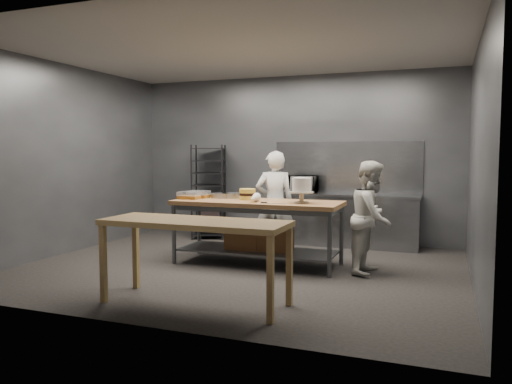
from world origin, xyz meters
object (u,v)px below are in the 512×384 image
at_px(chef_right, 372,217).
at_px(frosted_cake_stand, 302,187).
at_px(near_counter, 195,228).
at_px(chef_behind, 275,203).
at_px(microwave, 301,184).
at_px(work_table, 257,225).
at_px(layer_cake, 247,194).
at_px(speed_rack, 209,192).

bearing_deg(chef_right, frosted_cake_stand, 107.02).
relative_size(near_counter, frosted_cake_stand, 5.79).
relative_size(near_counter, chef_behind, 1.23).
xyz_separation_m(near_counter, microwave, (0.06, 3.89, 0.24)).
bearing_deg(work_table, chef_behind, 89.39).
xyz_separation_m(chef_right, layer_cake, (-1.79, 0.03, 0.25)).
bearing_deg(speed_rack, near_counter, -65.67).
bearing_deg(microwave, speed_rack, -177.43).
relative_size(speed_rack, frosted_cake_stand, 5.06).
bearing_deg(frosted_cake_stand, near_counter, -108.37).
bearing_deg(frosted_cake_stand, chef_right, 10.37).
height_order(chef_right, layer_cake, chef_right).
bearing_deg(near_counter, work_table, 91.54).
height_order(near_counter, frosted_cake_stand, frosted_cake_stand).
relative_size(chef_right, layer_cake, 6.35).
height_order(near_counter, microwave, microwave).
xyz_separation_m(near_counter, chef_right, (1.55, 2.06, -0.06)).
height_order(speed_rack, chef_behind, speed_rack).
bearing_deg(speed_rack, chef_behind, -32.42).
xyz_separation_m(chef_behind, microwave, (0.11, 1.14, 0.23)).
relative_size(speed_rack, microwave, 3.23).
bearing_deg(speed_rack, frosted_cake_stand, -39.12).
distance_m(speed_rack, chef_behind, 1.99).
xyz_separation_m(microwave, frosted_cake_stand, (0.57, -1.99, 0.09)).
bearing_deg(chef_right, work_table, 98.82).
bearing_deg(speed_rack, work_table, -47.25).
relative_size(work_table, speed_rack, 1.37).
height_order(chef_behind, microwave, chef_behind).
bearing_deg(work_table, speed_rack, 132.75).
relative_size(chef_behind, frosted_cake_stand, 4.72).
distance_m(chef_behind, frosted_cake_stand, 1.13).
bearing_deg(speed_rack, microwave, 2.57).
distance_m(near_counter, frosted_cake_stand, 2.02).
relative_size(microwave, frosted_cake_stand, 1.57).
bearing_deg(near_counter, frosted_cake_stand, 71.63).
distance_m(speed_rack, layer_cake, 2.27).
bearing_deg(chef_right, chef_behind, 73.58).
distance_m(work_table, chef_behind, 0.78).
bearing_deg(chef_right, near_counter, 149.75).
distance_m(work_table, near_counter, 2.02).
bearing_deg(work_table, frosted_cake_stand, -8.95).
xyz_separation_m(work_table, near_counter, (0.05, -2.00, 0.24)).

